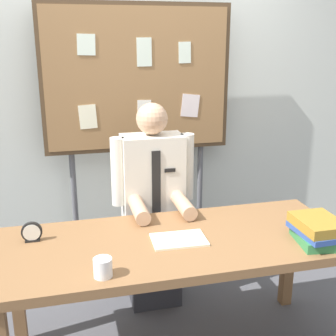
# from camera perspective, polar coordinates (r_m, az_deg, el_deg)

# --- Properties ---
(back_wall) EXTENTS (6.40, 0.08, 2.70)m
(back_wall) POSITION_cam_1_polar(r_m,az_deg,el_deg) (3.42, -4.59, 9.27)
(back_wall) COLOR silver
(back_wall) RESTS_ON ground_plane
(desk) EXTENTS (1.89, 0.77, 0.75)m
(desk) POSITION_cam_1_polar(r_m,az_deg,el_deg) (2.40, 1.07, -11.23)
(desk) COLOR brown
(desk) RESTS_ON ground_plane
(person) EXTENTS (0.55, 0.56, 1.41)m
(person) POSITION_cam_1_polar(r_m,az_deg,el_deg) (2.93, -1.96, -6.14)
(person) COLOR #2D2D33
(person) RESTS_ON ground_plane
(bulletin_board) EXTENTS (1.39, 0.09, 2.04)m
(bulletin_board) POSITION_cam_1_polar(r_m,az_deg,el_deg) (3.20, -4.03, 11.14)
(bulletin_board) COLOR #4C3823
(bulletin_board) RESTS_ON ground_plane
(book_stack) EXTENTS (0.24, 0.28, 0.14)m
(book_stack) POSITION_cam_1_polar(r_m,az_deg,el_deg) (2.43, 19.17, -7.82)
(book_stack) COLOR #337F47
(book_stack) RESTS_ON desk
(open_notebook) EXTENTS (0.30, 0.21, 0.01)m
(open_notebook) POSITION_cam_1_polar(r_m,az_deg,el_deg) (2.34, 1.45, -9.46)
(open_notebook) COLOR #F4EFCC
(open_notebook) RESTS_ON desk
(desk_clock) EXTENTS (0.11, 0.04, 0.11)m
(desk_clock) POSITION_cam_1_polar(r_m,az_deg,el_deg) (2.43, -17.58, -8.16)
(desk_clock) COLOR black
(desk_clock) RESTS_ON desk
(coffee_mug) EXTENTS (0.09, 0.09, 0.09)m
(coffee_mug) POSITION_cam_1_polar(r_m,az_deg,el_deg) (2.03, -8.62, -12.89)
(coffee_mug) COLOR white
(coffee_mug) RESTS_ON desk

